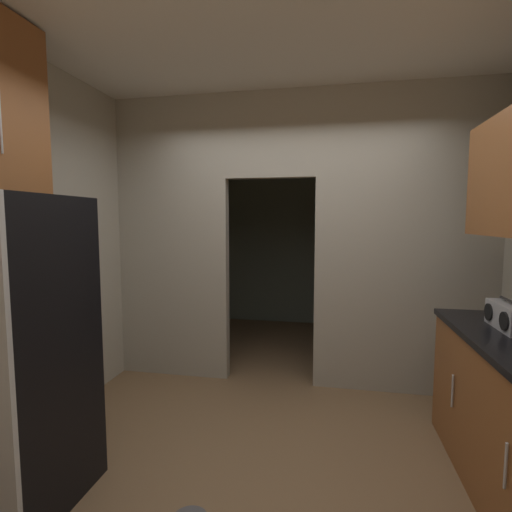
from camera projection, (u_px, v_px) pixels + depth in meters
ground at (270, 479)px, 2.40m from camera, size 20.00×20.00×0.00m
kitchen_overhead_slab at (282, 34)px, 2.56m from camera, size 4.03×6.94×0.06m
kitchen_partition at (299, 232)px, 3.68m from camera, size 3.63×0.12×2.83m
adjoining_room_shell at (306, 235)px, 5.33m from camera, size 3.63×2.36×2.83m
refrigerator at (6, 354)px, 2.12m from camera, size 0.73×0.73×1.75m
boombox at (509, 317)px, 2.39m from camera, size 0.15×0.39×0.19m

